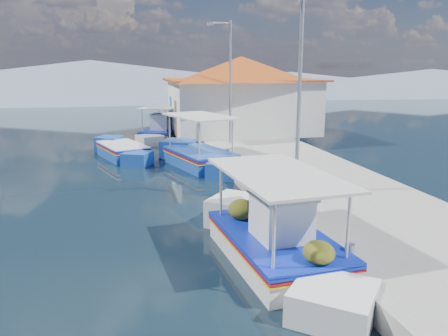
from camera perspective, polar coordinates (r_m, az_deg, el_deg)
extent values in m
plane|color=black|center=(11.61, -8.98, -9.22)|extent=(160.00, 160.00, 0.00)
cube|color=#9E9B93|center=(18.41, 8.33, -0.09)|extent=(5.00, 44.00, 0.50)
cylinder|color=#A5A8AD|center=(9.63, 15.74, -10.14)|extent=(0.20, 0.20, 0.30)
cylinder|color=#A5A8AD|center=(13.97, 6.11, -2.50)|extent=(0.20, 0.20, 0.30)
cylinder|color=#A5A8AD|center=(19.60, 0.53, 2.03)|extent=(0.20, 0.20, 0.30)
cylinder|color=#A5A8AD|center=(25.40, -2.54, 4.51)|extent=(0.20, 0.20, 0.30)
cube|color=silver|center=(10.38, 6.54, -10.72)|extent=(2.30, 4.02, 0.84)
cube|color=silver|center=(12.67, 3.80, -5.73)|extent=(1.98, 1.98, 0.93)
cube|color=silver|center=(8.26, 10.82, -17.46)|extent=(1.93, 1.93, 0.80)
cube|color=#0D25B0|center=(10.23, 6.60, -8.72)|extent=(2.37, 4.14, 0.05)
cube|color=#A40E12|center=(10.25, 6.59, -9.09)|extent=(2.37, 4.14, 0.04)
cube|color=yellow|center=(10.28, 6.58, -9.41)|extent=(2.37, 4.14, 0.04)
cube|color=#0D25B0|center=(10.21, 6.61, -8.39)|extent=(2.38, 4.10, 0.04)
cube|color=brown|center=(10.22, 6.60, -8.53)|extent=(2.13, 3.93, 0.04)
cube|color=silver|center=(9.80, 7.05, -6.43)|extent=(1.18, 1.25, 0.98)
cube|color=silver|center=(9.65, 7.13, -3.59)|extent=(1.28, 1.35, 0.05)
cylinder|color=beige|center=(11.36, 0.91, -2.46)|extent=(0.06, 0.06, 1.42)
cylinder|color=beige|center=(11.68, 8.53, -2.17)|extent=(0.06, 0.06, 1.42)
cylinder|color=beige|center=(8.32, 4.13, -8.30)|extent=(0.06, 0.06, 1.42)
cylinder|color=beige|center=(8.75, 14.31, -7.60)|extent=(0.06, 0.06, 1.42)
cube|color=silver|center=(9.79, 6.82, -0.76)|extent=(2.39, 4.03, 0.06)
ellipsoid|color=#424412|center=(11.20, 3.34, -5.14)|extent=(0.68, 0.74, 0.51)
ellipsoid|color=#424412|center=(11.75, 5.93, -4.52)|extent=(0.57, 0.63, 0.43)
ellipsoid|color=#424412|center=(8.76, 10.33, -10.81)|extent=(0.60, 0.66, 0.45)
sphere|color=#FF5408|center=(10.72, 10.64, -3.86)|extent=(0.36, 0.36, 0.36)
cube|color=#1D4DAE|center=(19.77, -3.08, 0.81)|extent=(2.90, 4.01, 0.92)
cube|color=#1D4DAE|center=(22.10, -2.29, 2.41)|extent=(1.89, 1.89, 1.02)
cube|color=#1D4DAE|center=(17.51, -4.05, -0.78)|extent=(1.83, 1.83, 0.87)
cube|color=#0D25B0|center=(19.69, -3.10, 2.02)|extent=(2.98, 4.13, 0.06)
cube|color=#A40E12|center=(19.70, -3.09, 1.80)|extent=(2.98, 4.13, 0.05)
cube|color=yellow|center=(19.71, -3.09, 1.61)|extent=(2.98, 4.13, 0.04)
cube|color=#1D4DAE|center=(19.67, -3.10, 2.22)|extent=(2.99, 4.10, 0.05)
cube|color=brown|center=(19.68, -3.10, 2.13)|extent=(2.73, 3.89, 0.05)
cylinder|color=beige|center=(21.14, -4.69, 4.98)|extent=(0.07, 0.07, 1.55)
cylinder|color=beige|center=(20.96, -0.49, 4.95)|extent=(0.07, 0.07, 1.55)
cylinder|color=beige|center=(18.19, -6.16, 3.67)|extent=(0.07, 0.07, 1.55)
cylinder|color=beige|center=(17.98, -1.29, 3.63)|extent=(0.07, 0.07, 1.55)
cube|color=silver|center=(19.45, -3.15, 6.62)|extent=(2.99, 4.03, 0.07)
cube|color=#1D4DAE|center=(22.15, -12.79, 1.78)|extent=(2.52, 3.42, 0.85)
cube|color=#1D4DAE|center=(24.04, -11.24, 2.97)|extent=(1.56, 1.56, 0.94)
cube|color=#1D4DAE|center=(20.32, -14.59, 0.70)|extent=(1.52, 1.52, 0.81)
cube|color=#0D25B0|center=(22.08, -12.84, 2.78)|extent=(2.59, 3.53, 0.05)
cube|color=#A40E12|center=(22.09, -12.83, 2.60)|extent=(2.59, 3.53, 0.04)
cube|color=yellow|center=(22.10, -12.82, 2.44)|extent=(2.59, 3.53, 0.04)
cube|color=silver|center=(22.07, -12.85, 2.94)|extent=(2.60, 3.50, 0.04)
cube|color=brown|center=(22.07, -12.85, 2.88)|extent=(2.38, 3.32, 0.04)
cube|color=silver|center=(27.44, -7.83, 4.05)|extent=(3.01, 3.86, 0.81)
cube|color=silver|center=(29.44, -9.98, 4.77)|extent=(1.67, 1.67, 0.89)
cube|color=silver|center=(25.54, -5.45, 3.46)|extent=(1.62, 1.62, 0.77)
cube|color=#0D25B0|center=(27.39, -7.86, 4.82)|extent=(3.10, 3.97, 0.05)
cube|color=#A40E12|center=(27.40, -7.85, 4.68)|extent=(3.10, 3.97, 0.04)
cube|color=yellow|center=(27.40, -7.85, 4.56)|extent=(3.10, 3.97, 0.03)
cube|color=#0D25B0|center=(27.38, -7.86, 4.95)|extent=(3.11, 3.95, 0.04)
cube|color=brown|center=(27.38, -7.86, 4.89)|extent=(2.85, 3.74, 0.04)
cube|color=silver|center=(27.10, -7.63, 5.82)|extent=(1.34, 1.41, 0.94)
cube|color=silver|center=(27.04, -7.66, 6.84)|extent=(1.46, 1.52, 0.05)
cylinder|color=beige|center=(28.25, -10.59, 6.43)|extent=(0.06, 0.06, 1.36)
cylinder|color=beige|center=(28.89, -8.02, 6.66)|extent=(0.06, 0.06, 1.36)
cylinder|color=beige|center=(25.70, -7.77, 5.91)|extent=(0.06, 0.06, 1.36)
cylinder|color=beige|center=(26.41, -5.03, 6.16)|extent=(0.06, 0.06, 1.36)
cube|color=silver|center=(27.23, -7.95, 7.73)|extent=(3.10, 3.89, 0.06)
cube|color=white|center=(26.73, 2.17, 7.84)|extent=(8.00, 6.00, 3.00)
cube|color=#A84817|center=(26.64, 2.20, 11.16)|extent=(8.64, 6.48, 0.10)
pyramid|color=#A84817|center=(26.63, 2.21, 12.56)|extent=(10.49, 10.49, 1.40)
cube|color=brown|center=(25.07, -6.14, 6.30)|extent=(0.06, 1.00, 2.00)
cube|color=#0D25B0|center=(27.49, -6.77, 8.11)|extent=(0.06, 1.20, 0.90)
cylinder|color=#A5A8AD|center=(13.78, 9.59, 9.22)|extent=(0.12, 0.12, 6.00)
cylinder|color=#A5A8AD|center=(22.37, 0.81, 10.72)|extent=(0.12, 0.12, 6.00)
cylinder|color=#A5A8AD|center=(22.34, -0.48, 18.04)|extent=(1.00, 0.08, 0.08)
cube|color=#A5A8AD|center=(22.24, -1.80, 17.93)|extent=(0.30, 0.14, 0.14)
cone|color=slate|center=(66.93, -16.64, 10.72)|extent=(96.00, 96.00, 5.50)
cone|color=slate|center=(71.53, 8.54, 10.53)|extent=(76.80, 76.80, 3.80)
cone|color=slate|center=(83.78, 24.98, 9.95)|extent=(89.60, 89.60, 4.20)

